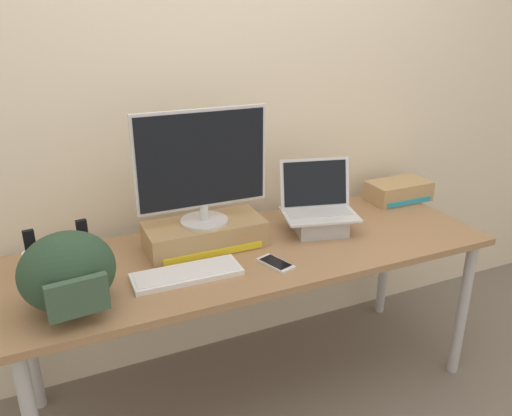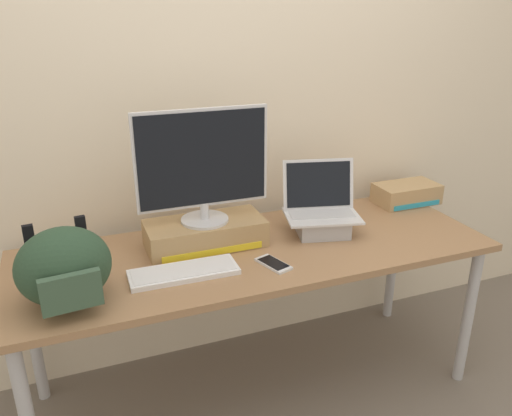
% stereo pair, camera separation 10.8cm
% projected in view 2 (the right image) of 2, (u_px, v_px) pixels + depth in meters
% --- Properties ---
extents(ground_plane, '(20.00, 20.00, 0.00)m').
position_uv_depth(ground_plane, '(256.00, 386.00, 2.42)').
color(ground_plane, '#70665B').
extents(back_wall, '(7.00, 0.10, 2.60)m').
position_uv_depth(back_wall, '(220.00, 95.00, 2.34)').
color(back_wall, beige).
rests_on(back_wall, ground).
extents(desk, '(1.99, 0.71, 0.73)m').
position_uv_depth(desk, '(256.00, 262.00, 2.18)').
color(desk, '#99704C').
rests_on(desk, ground).
extents(toner_box_yellow, '(0.50, 0.23, 0.11)m').
position_uv_depth(toner_box_yellow, '(205.00, 233.00, 2.16)').
color(toner_box_yellow, '#A88456').
rests_on(toner_box_yellow, desk).
extents(desktop_monitor, '(0.55, 0.20, 0.47)m').
position_uv_depth(desktop_monitor, '(203.00, 165.00, 2.05)').
color(desktop_monitor, silver).
rests_on(desktop_monitor, toner_box_yellow).
extents(open_laptop, '(0.37, 0.30, 0.31)m').
position_uv_depth(open_laptop, '(321.00, 218.00, 2.29)').
color(open_laptop, '#ADADB2').
rests_on(open_laptop, desk).
extents(external_keyboard, '(0.41, 0.16, 0.02)m').
position_uv_depth(external_keyboard, '(184.00, 272.00, 1.93)').
color(external_keyboard, white).
rests_on(external_keyboard, desk).
extents(messenger_backpack, '(0.34, 0.31, 0.27)m').
position_uv_depth(messenger_backpack, '(64.00, 267.00, 1.71)').
color(messenger_backpack, '#28422D').
rests_on(messenger_backpack, desk).
extents(coffee_mug, '(0.13, 0.09, 0.09)m').
position_uv_depth(coffee_mug, '(39.00, 257.00, 1.98)').
color(coffee_mug, silver).
rests_on(coffee_mug, desk).
extents(cell_phone, '(0.11, 0.17, 0.01)m').
position_uv_depth(cell_phone, '(273.00, 264.00, 2.01)').
color(cell_phone, silver).
rests_on(cell_phone, desk).
extents(plush_toy, '(0.09, 0.09, 0.09)m').
position_uv_depth(plush_toy, '(80.00, 258.00, 1.97)').
color(plush_toy, gold).
rests_on(plush_toy, desk).
extents(toner_box_cyan, '(0.32, 0.18, 0.10)m').
position_uv_depth(toner_box_cyan, '(406.00, 194.00, 2.63)').
color(toner_box_cyan, tan).
rests_on(toner_box_cyan, desk).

